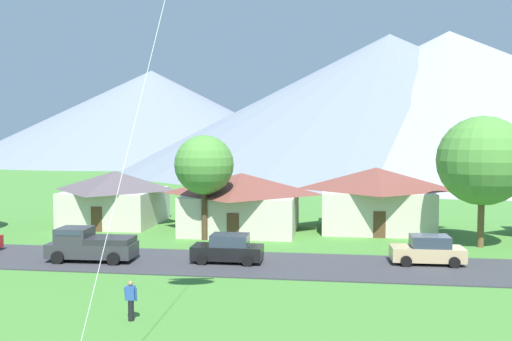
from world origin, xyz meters
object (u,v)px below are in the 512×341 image
object	(u,v)px
house_leftmost	(116,197)
house_rightmost	(242,201)
tree_near_left	(204,165)
parked_car_black_east_end	(228,249)
pickup_truck_charcoal_west_side	(90,244)
tree_near_right	(482,161)
watcher_person	(131,300)
house_left_center	(376,198)
parked_car_tan_west_end	(428,250)

from	to	relation	value
house_leftmost	house_rightmost	distance (m)	11.56
tree_near_left	parked_car_black_east_end	bearing A→B (deg)	-66.15
house_rightmost	house_leftmost	bearing A→B (deg)	170.09
house_rightmost	pickup_truck_charcoal_west_side	bearing A→B (deg)	-122.03
pickup_truck_charcoal_west_side	tree_near_left	bearing A→B (deg)	55.93
tree_near_right	pickup_truck_charcoal_west_side	world-z (taller)	tree_near_right
tree_near_right	parked_car_black_east_end	distance (m)	18.42
parked_car_black_east_end	watcher_person	size ratio (longest dim) A/B	2.51
house_rightmost	parked_car_black_east_end	bearing A→B (deg)	-84.81
house_left_center	house_rightmost	world-z (taller)	house_left_center
house_rightmost	house_left_center	bearing A→B (deg)	11.30
house_leftmost	house_left_center	bearing A→B (deg)	0.37
parked_car_black_east_end	house_rightmost	bearing A→B (deg)	95.19
pickup_truck_charcoal_west_side	tree_near_right	bearing A→B (deg)	17.62
parked_car_tan_west_end	tree_near_left	bearing A→B (deg)	158.74
house_left_center	tree_near_right	world-z (taller)	tree_near_right
house_left_center	tree_near_left	size ratio (longest dim) A/B	1.20
tree_near_left	parked_car_black_east_end	distance (m)	8.97
house_leftmost	house_rightmost	bearing A→B (deg)	-9.91
parked_car_black_east_end	parked_car_tan_west_end	bearing A→B (deg)	6.03
house_leftmost	parked_car_black_east_end	size ratio (longest dim) A/B	2.00
house_leftmost	parked_car_tan_west_end	xyz separation A→B (m)	(24.15, -11.77, -1.51)
pickup_truck_charcoal_west_side	parked_car_black_east_end	bearing A→B (deg)	5.12
house_rightmost	pickup_truck_charcoal_west_side	xyz separation A→B (m)	(-7.37, -11.78, -1.35)
house_leftmost	house_left_center	distance (m)	22.05
tree_near_left	tree_near_right	xyz separation A→B (m)	(19.34, 0.03, 0.45)
pickup_truck_charcoal_west_side	parked_car_tan_west_end	bearing A→B (deg)	5.65
tree_near_left	pickup_truck_charcoal_west_side	distance (m)	10.38
house_leftmost	house_rightmost	xyz separation A→B (m)	(11.39, -1.99, 0.03)
tree_near_left	watcher_person	distance (m)	18.18
house_rightmost	parked_car_tan_west_end	bearing A→B (deg)	-37.46
house_rightmost	tree_near_left	world-z (taller)	tree_near_left
tree_near_right	tree_near_left	bearing A→B (deg)	-179.90
tree_near_left	pickup_truck_charcoal_west_side	xyz separation A→B (m)	(-5.26, -7.78, -4.43)
parked_car_black_east_end	pickup_truck_charcoal_west_side	size ratio (longest dim) A/B	0.80
parked_car_black_east_end	watcher_person	distance (m)	10.72
tree_near_right	watcher_person	distance (m)	25.87
parked_car_black_east_end	tree_near_left	bearing A→B (deg)	113.85
house_left_center	tree_near_left	world-z (taller)	tree_near_left
parked_car_black_east_end	watcher_person	bearing A→B (deg)	-101.07
house_rightmost	watcher_person	size ratio (longest dim) A/B	5.57
house_left_center	tree_near_right	size ratio (longest dim) A/B	1.03
parked_car_tan_west_end	house_rightmost	bearing A→B (deg)	142.54
parked_car_black_east_end	pickup_truck_charcoal_west_side	distance (m)	8.40
house_leftmost	parked_car_black_east_end	world-z (taller)	house_leftmost
house_left_center	parked_car_tan_west_end	xyz separation A→B (m)	(2.11, -11.91, -1.76)
tree_near_left	watcher_person	size ratio (longest dim) A/B	4.59
house_leftmost	watcher_person	world-z (taller)	house_leftmost
house_leftmost	pickup_truck_charcoal_west_side	xyz separation A→B (m)	(4.02, -13.76, -1.32)
house_left_center	house_rightmost	distance (m)	10.87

